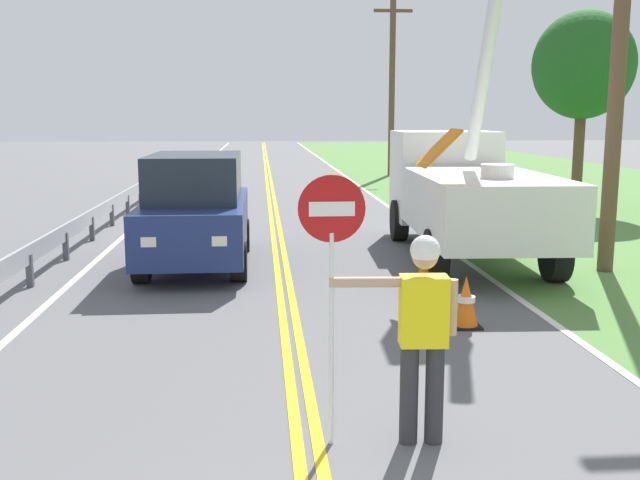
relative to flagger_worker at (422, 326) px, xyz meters
The scene contains 15 objects.
grass_verge_right 19.68m from the flagger_worker, 57.27° to the left, with size 16.00×110.00×0.01m, color #517F3D.
centerline_yellow_left 16.60m from the flagger_worker, 93.68° to the left, with size 0.11×110.00×0.01m, color yellow.
centerline_yellow_right 16.59m from the flagger_worker, 93.06° to the left, with size 0.11×110.00×0.01m, color yellow.
edge_line_right 16.77m from the flagger_worker, 80.97° to the left, with size 0.12×110.00×0.01m, color silver.
edge_line_left 17.18m from the flagger_worker, 105.46° to the left, with size 0.12×110.00×0.01m, color silver.
flagger_worker is the anchor object (origin of this frame).
stop_sign_paddle 1.02m from the flagger_worker, behind, with size 0.56×0.04×2.33m.
utility_bucket_truck 8.97m from the flagger_worker, 72.23° to the left, with size 2.93×6.90×6.14m.
oncoming_suv_nearest 8.27m from the flagger_worker, 108.00° to the left, with size 1.92×4.61×2.10m.
utility_pole_near 8.98m from the flagger_worker, 53.85° to the left, with size 1.80×0.28×8.46m.
utility_pole_mid 29.30m from the flagger_worker, 80.37° to the left, with size 1.80×0.28×8.18m.
traffic_cone_lead 3.75m from the flagger_worker, 68.17° to the left, with size 0.40×0.40×0.70m.
traffic_cone_mid 6.15m from the flagger_worker, 76.67° to the left, with size 0.40×0.40×0.70m.
guardrail_left_shoulder 13.08m from the flagger_worker, 113.32° to the left, with size 0.10×32.00×0.71m.
roadside_tree_verge 18.08m from the flagger_worker, 62.16° to the left, with size 3.00×3.00×5.90m.
Camera 1 is at (-0.38, -2.42, 2.80)m, focal length 41.05 mm.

